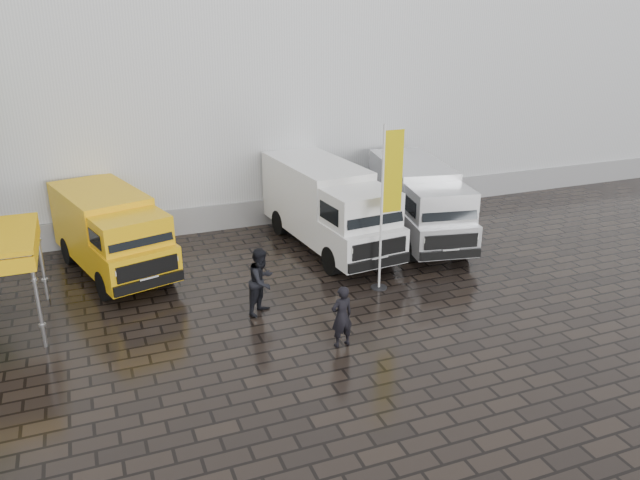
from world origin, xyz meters
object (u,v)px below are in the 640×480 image
(van_silver, at_px, (419,203))
(flagpole, at_px, (388,199))
(person_front, at_px, (342,316))
(person_tent, at_px, (262,281))
(van_white, at_px, (328,208))
(van_yellow, at_px, (112,235))
(wheelie_bin, at_px, (414,197))

(van_silver, xyz_separation_m, flagpole, (-3.05, -3.37, 1.46))
(flagpole, relative_size, person_front, 3.07)
(person_tent, bearing_deg, person_front, -101.85)
(van_white, bearing_deg, person_tent, -137.74)
(van_yellow, distance_m, person_tent, 5.74)
(van_white, bearing_deg, wheelie_bin, 23.57)
(flagpole, xyz_separation_m, wheelie_bin, (4.69, 6.55, -2.28))
(wheelie_bin, relative_size, person_tent, 0.57)
(van_yellow, xyz_separation_m, van_silver, (10.64, -0.81, 0.07))
(person_front, relative_size, person_tent, 0.86)
(wheelie_bin, relative_size, person_front, 0.66)
(wheelie_bin, height_order, person_tent, person_tent)
(van_yellow, distance_m, flagpole, 8.80)
(van_yellow, distance_m, wheelie_bin, 12.53)
(wheelie_bin, bearing_deg, person_front, -111.18)
(van_white, distance_m, van_silver, 3.41)
(van_white, distance_m, person_front, 6.89)
(van_silver, bearing_deg, person_tent, -142.25)
(flagpole, relative_size, wheelie_bin, 4.63)
(van_yellow, distance_m, person_front, 8.54)
(wheelie_bin, bearing_deg, van_white, -133.90)
(wheelie_bin, bearing_deg, van_yellow, -152.13)
(van_yellow, xyz_separation_m, van_white, (7.25, -0.44, 0.17))
(van_silver, bearing_deg, van_white, -175.82)
(van_white, xyz_separation_m, flagpole, (0.34, -3.75, 1.37))
(van_yellow, height_order, person_front, van_yellow)
(van_yellow, xyz_separation_m, wheelie_bin, (12.29, 2.37, -0.75))
(van_white, relative_size, van_silver, 1.07)
(wheelie_bin, xyz_separation_m, person_tent, (-8.65, -6.79, 0.42))
(flagpole, bearing_deg, van_silver, 47.85)
(flagpole, bearing_deg, van_white, 95.22)
(van_silver, bearing_deg, van_yellow, -173.90)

